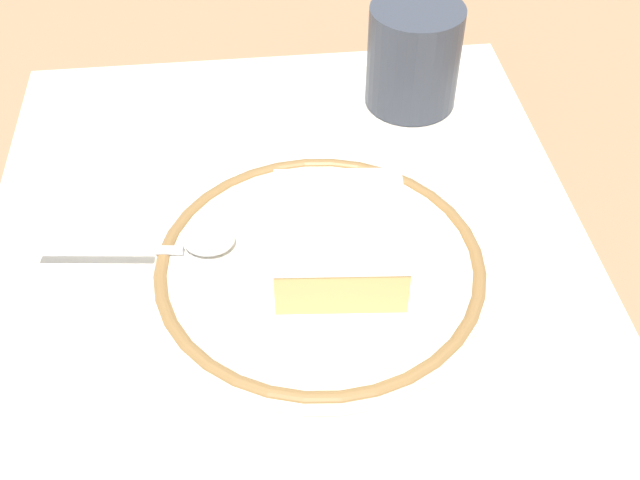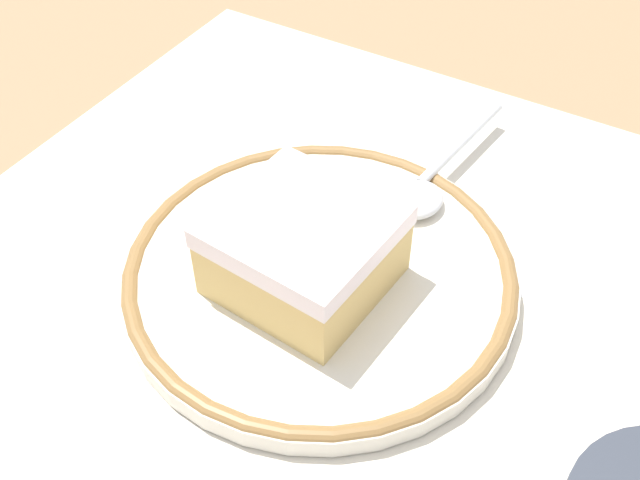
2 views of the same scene
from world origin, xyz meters
name	(u,v)px [view 1 (image 1 of 2)]	position (x,y,z in m)	size (l,w,h in m)	color
ground_plane	(289,253)	(0.00, 0.00, 0.00)	(2.40, 2.40, 0.00)	#9E7551
placemat	(289,252)	(0.00, 0.00, 0.00)	(0.47, 0.39, 0.00)	beige
plate	(320,268)	(-0.02, -0.02, 0.01)	(0.20, 0.20, 0.01)	silver
cake_slice	(339,239)	(-0.03, -0.03, 0.03)	(0.09, 0.08, 0.04)	#DBB76B
spoon	(183,245)	(0.00, 0.07, 0.02)	(0.03, 0.13, 0.01)	silver
cup	(413,62)	(0.16, -0.11, 0.04)	(0.07, 0.07, 0.08)	#383D47
napkin	(140,161)	(0.10, 0.10, 0.00)	(0.14, 0.12, 0.00)	white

